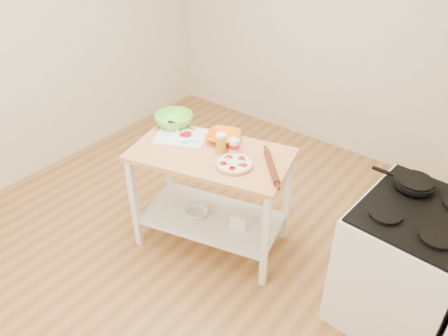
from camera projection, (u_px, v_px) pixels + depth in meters
room_shell at (181, 100)px, 3.04m from camera, size 4.04×4.54×2.74m
prep_island at (211, 179)px, 3.45m from camera, size 1.34×0.95×0.90m
gas_stove at (405, 264)px, 2.94m from camera, size 0.76×0.87×1.11m
skillet at (414, 183)px, 2.87m from camera, size 0.42×0.27×0.03m
pizza at (234, 164)px, 3.16m from camera, size 0.28×0.28×0.04m
cutting_board at (181, 136)px, 3.50m from camera, size 0.49×0.45×0.04m
spatula at (191, 142)px, 3.41m from camera, size 0.13×0.11×0.01m
knife at (178, 125)px, 3.64m from camera, size 0.27×0.05×0.01m
orange_bowl at (224, 137)px, 3.44m from camera, size 0.34×0.34×0.06m
green_bowl at (174, 120)px, 3.64m from camera, size 0.34×0.34×0.10m
beer_pint at (221, 143)px, 3.27m from camera, size 0.08×0.08×0.16m
yogurt_tub at (234, 145)px, 3.30m from camera, size 0.08×0.08×0.18m
rolling_pin at (271, 167)px, 3.11m from camera, size 0.32×0.33×0.05m
shelf_glass_bowl at (197, 212)px, 3.68m from camera, size 0.23×0.23×0.06m
shelf_bin at (240, 219)px, 3.55m from camera, size 0.16×0.16×0.13m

